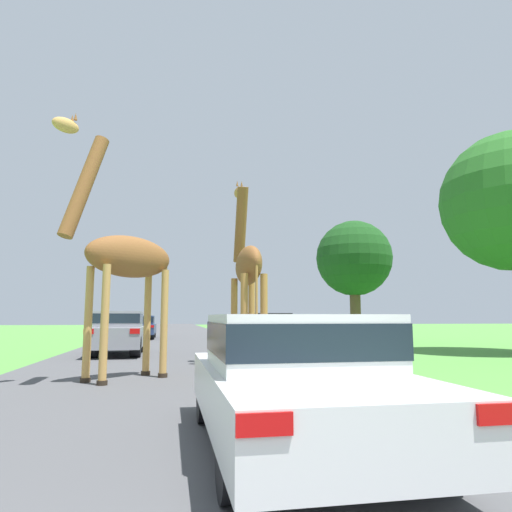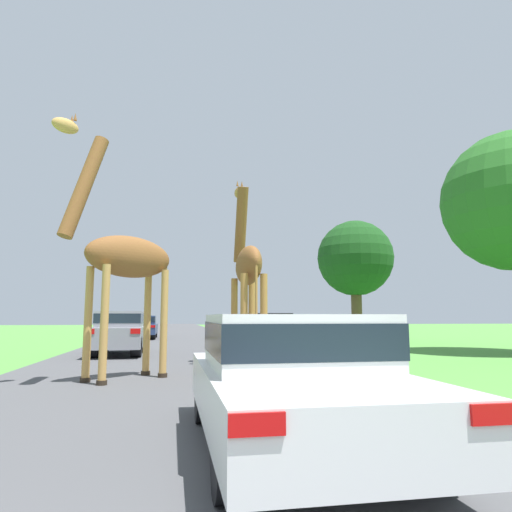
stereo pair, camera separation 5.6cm
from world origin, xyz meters
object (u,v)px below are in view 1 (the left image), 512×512
at_px(giraffe_near_road, 247,269).
at_px(car_queue_left, 141,326).
at_px(car_queue_right, 265,332).
at_px(giraffe_companion, 124,257).
at_px(car_lead_maroon, 294,375).
at_px(car_far_ahead, 119,332).
at_px(tree_right_cluster, 354,259).

bearing_deg(giraffe_near_road, car_queue_left, 100.41).
bearing_deg(car_queue_left, car_queue_right, -68.37).
distance_m(giraffe_near_road, car_queue_left, 18.30).
bearing_deg(car_queue_right, giraffe_near_road, -107.09).
height_order(giraffe_companion, car_lead_maroon, giraffe_companion).
bearing_deg(car_far_ahead, giraffe_companion, -83.70).
bearing_deg(giraffe_companion, car_queue_right, -75.58).
height_order(giraffe_companion, car_queue_left, giraffe_companion).
bearing_deg(giraffe_near_road, car_queue_right, 71.70).
bearing_deg(giraffe_near_road, giraffe_companion, -156.78).
distance_m(giraffe_companion, tree_right_cluster, 17.25).
distance_m(car_far_ahead, tree_right_cluster, 13.80).
bearing_deg(tree_right_cluster, car_queue_left, 152.84).
relative_size(giraffe_companion, car_lead_maroon, 1.28).
bearing_deg(car_lead_maroon, car_queue_left, 97.00).
xyz_separation_m(car_queue_right, car_queue_left, (-5.15, 13.00, -0.01)).
height_order(car_queue_left, car_far_ahead, car_far_ahead).
xyz_separation_m(giraffe_companion, car_far_ahead, (-0.76, 6.85, -1.83)).
bearing_deg(car_lead_maroon, giraffe_companion, 113.01).
relative_size(giraffe_near_road, car_lead_maroon, 1.24).
height_order(giraffe_near_road, car_queue_right, giraffe_near_road).
bearing_deg(tree_right_cluster, car_far_ahead, -151.40).
xyz_separation_m(giraffe_near_road, car_lead_maroon, (-0.64, -6.82, -1.84)).
bearing_deg(car_queue_left, car_far_ahead, -90.24).
bearing_deg(car_queue_left, giraffe_companion, -87.90).
distance_m(giraffe_companion, car_queue_left, 19.29).
relative_size(car_queue_right, car_queue_left, 0.88).
xyz_separation_m(car_lead_maroon, car_far_ahead, (-3.08, 12.32, 0.09)).
bearing_deg(car_queue_left, tree_right_cluster, -27.16).
height_order(car_lead_maroon, car_queue_right, car_queue_right).
relative_size(giraffe_near_road, car_queue_right, 1.26).
bearing_deg(giraffe_near_road, tree_right_cluster, 54.96).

